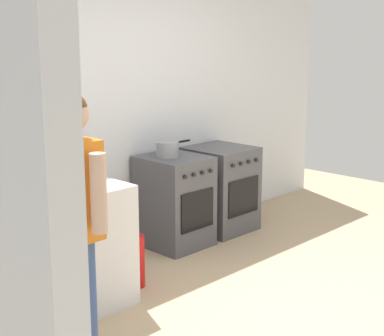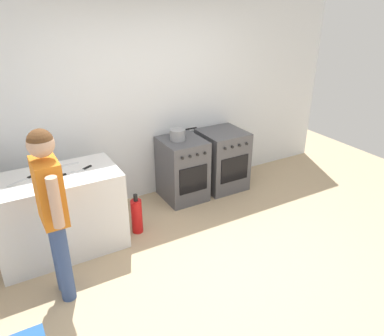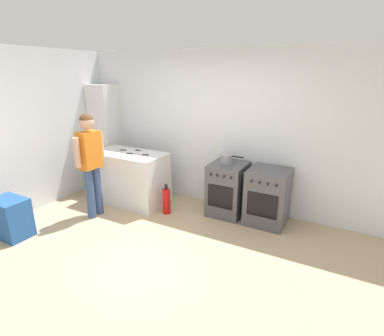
% 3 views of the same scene
% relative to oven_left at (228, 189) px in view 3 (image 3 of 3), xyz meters
% --- Properties ---
extents(ground_plane, '(8.00, 8.00, 0.00)m').
position_rel_oven_left_xyz_m(ground_plane, '(-0.35, -1.58, -0.43)').
color(ground_plane, tan).
extents(back_wall, '(6.00, 0.10, 2.60)m').
position_rel_oven_left_xyz_m(back_wall, '(-0.35, 0.37, 0.87)').
color(back_wall, silver).
rests_on(back_wall, ground).
extents(side_wall_left, '(0.10, 3.10, 2.60)m').
position_rel_oven_left_xyz_m(side_wall_left, '(-2.95, -1.18, 0.87)').
color(side_wall_left, silver).
rests_on(side_wall_left, ground).
extents(counter_unit, '(1.30, 0.70, 0.90)m').
position_rel_oven_left_xyz_m(counter_unit, '(-1.70, -0.38, 0.02)').
color(counter_unit, silver).
rests_on(counter_unit, ground).
extents(oven_left, '(0.54, 0.62, 0.85)m').
position_rel_oven_left_xyz_m(oven_left, '(0.00, 0.00, 0.00)').
color(oven_left, '#4C4C51').
rests_on(oven_left, ground).
extents(oven_right, '(0.59, 0.62, 0.85)m').
position_rel_oven_left_xyz_m(oven_right, '(0.65, 0.00, 0.00)').
color(oven_right, '#4C4C51').
rests_on(oven_right, ground).
extents(pot, '(0.39, 0.21, 0.14)m').
position_rel_oven_left_xyz_m(pot, '(-0.05, 0.03, 0.50)').
color(pot, gray).
rests_on(pot, oven_left).
extents(knife_bread, '(0.32, 0.20, 0.01)m').
position_rel_oven_left_xyz_m(knife_bread, '(-1.43, -0.41, 0.48)').
color(knife_bread, silver).
rests_on(knife_bread, counter_unit).
extents(knife_carving, '(0.31, 0.17, 0.01)m').
position_rel_oven_left_xyz_m(knife_carving, '(-1.97, -0.33, 0.48)').
color(knife_carving, silver).
rests_on(knife_carving, counter_unit).
extents(knife_chef, '(0.31, 0.04, 0.01)m').
position_rel_oven_left_xyz_m(knife_chef, '(-1.56, -0.18, 0.48)').
color(knife_chef, silver).
rests_on(knife_chef, counter_unit).
extents(knife_paring, '(0.21, 0.08, 0.01)m').
position_rel_oven_left_xyz_m(knife_paring, '(-1.60, -0.42, 0.48)').
color(knife_paring, silver).
rests_on(knife_paring, counter_unit).
extents(person, '(0.22, 0.57, 1.64)m').
position_rel_oven_left_xyz_m(person, '(-1.84, -1.09, 0.55)').
color(person, '#384C7A').
rests_on(person, ground).
extents(fire_extinguisher, '(0.13, 0.13, 0.50)m').
position_rel_oven_left_xyz_m(fire_extinguisher, '(-0.87, -0.48, -0.21)').
color(fire_extinguisher, red).
rests_on(fire_extinguisher, ground).
extents(recycling_crate_lower, '(0.52, 0.36, 0.28)m').
position_rel_oven_left_xyz_m(recycling_crate_lower, '(-2.39, -2.12, -0.29)').
color(recycling_crate_lower, '#235193').
rests_on(recycling_crate_lower, ground).
extents(recycling_crate_upper, '(0.52, 0.36, 0.28)m').
position_rel_oven_left_xyz_m(recycling_crate_upper, '(-2.39, -2.12, -0.01)').
color(recycling_crate_upper, '#235193').
rests_on(recycling_crate_upper, recycling_crate_lower).
extents(larder_cabinet, '(0.48, 0.44, 2.00)m').
position_rel_oven_left_xyz_m(larder_cabinet, '(-2.65, 0.10, 0.57)').
color(larder_cabinet, silver).
rests_on(larder_cabinet, ground).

